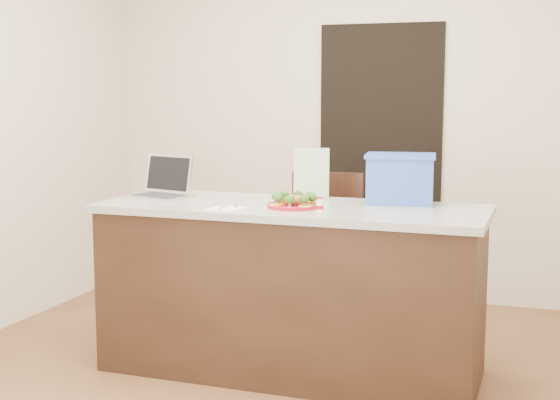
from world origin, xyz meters
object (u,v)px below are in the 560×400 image
(chair, at_px, (322,244))
(blue_box, at_px, (400,178))
(plate, at_px, (294,205))
(laptop, at_px, (164,185))
(yogurt_bottle, at_px, (320,206))
(island, at_px, (291,289))
(napkin, at_px, (227,209))

(chair, bearing_deg, blue_box, -42.47)
(plate, distance_m, laptop, 0.85)
(chair, bearing_deg, laptop, -147.50)
(plate, height_order, yogurt_bottle, yogurt_bottle)
(laptop, bearing_deg, island, 8.89)
(island, relative_size, plate, 7.24)
(plate, bearing_deg, blue_box, 34.39)
(plate, xyz_separation_m, yogurt_bottle, (0.17, -0.11, 0.02))
(yogurt_bottle, height_order, chair, chair)
(plate, relative_size, blue_box, 0.71)
(island, height_order, blue_box, blue_box)
(napkin, relative_size, chair, 0.15)
(napkin, relative_size, laptop, 0.41)
(plate, bearing_deg, laptop, 169.91)
(napkin, height_order, blue_box, blue_box)
(laptop, xyz_separation_m, blue_box, (1.33, 0.19, 0.07))
(laptop, bearing_deg, blue_box, 22.37)
(island, relative_size, laptop, 5.40)
(laptop, relative_size, chair, 0.38)
(yogurt_bottle, bearing_deg, island, 140.04)
(laptop, distance_m, blue_box, 1.34)
(plate, height_order, napkin, plate)
(island, distance_m, blue_box, 0.84)
(napkin, bearing_deg, island, 44.05)
(plate, bearing_deg, chair, 95.17)
(blue_box, distance_m, chair, 0.84)
(laptop, bearing_deg, chair, 52.49)
(island, distance_m, chair, 0.69)
(yogurt_bottle, distance_m, laptop, 1.04)
(laptop, bearing_deg, yogurt_bottle, 0.18)
(yogurt_bottle, height_order, laptop, laptop)
(island, height_order, chair, chair)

